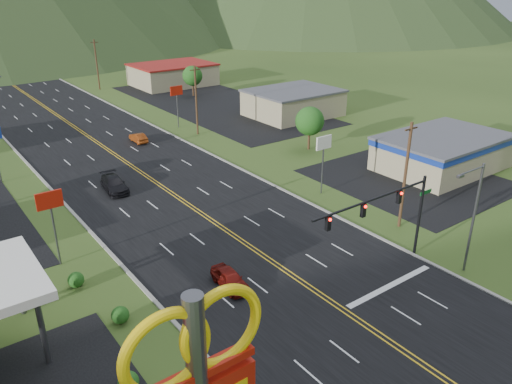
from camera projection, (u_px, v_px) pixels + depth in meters
traffic_signal at (390, 208)px, 37.73m from camera, size 13.10×0.43×7.00m
streetlight_east at (473, 212)px, 37.41m from camera, size 3.28×0.25×9.00m
building_east_near at (443, 150)px, 59.92m from camera, size 15.40×10.40×4.10m
building_east_mid at (293, 103)px, 83.19m from camera, size 14.40×11.40×4.30m
building_east_far at (173, 74)px, 106.79m from camera, size 16.40×12.40×4.50m
pole_sign_west_a at (51, 208)px, 38.46m from camera, size 2.00×0.18×6.40m
pole_sign_east_a at (324, 149)px, 51.74m from camera, size 2.00×0.18×6.40m
pole_sign_east_b at (177, 95)px, 75.35m from camera, size 2.00×0.18×6.40m
tree_east_a at (310, 121)px, 65.97m from camera, size 3.84×3.84×5.82m
tree_east_b at (192, 76)px, 96.19m from camera, size 3.84×3.84×5.82m
utility_pole_a at (405, 175)px, 44.60m from camera, size 1.60×0.28×10.00m
utility_pole_b at (196, 100)px, 71.90m from camera, size 1.60×0.28×10.00m
utility_pole_c at (97, 64)px, 101.42m from camera, size 1.60×0.28×10.00m
utility_pole_d at (42, 45)px, 130.93m from camera, size 1.60×0.28×10.00m
car_red_near at (230, 279)px, 37.21m from camera, size 1.83×4.04×1.35m
car_dark_mid at (114, 184)px, 54.05m from camera, size 2.64×5.38×1.50m
car_red_far at (138, 138)px, 70.02m from camera, size 1.45×3.90×1.27m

